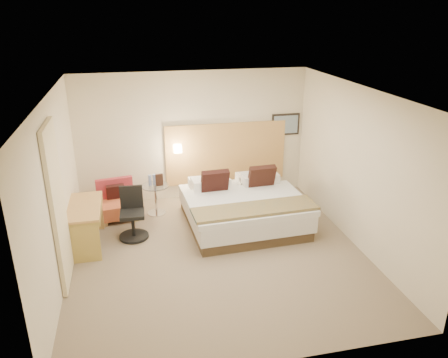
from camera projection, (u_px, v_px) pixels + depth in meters
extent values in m
cube|color=#76654F|center=(218.00, 254.00, 7.33)|extent=(4.80, 5.00, 0.02)
cube|color=white|center=(217.00, 92.00, 6.33)|extent=(4.80, 5.00, 0.02)
cube|color=beige|center=(193.00, 136.00, 9.11)|extent=(4.80, 0.02, 2.70)
cube|color=beige|center=(266.00, 265.00, 4.55)|extent=(4.80, 0.02, 2.70)
cube|color=beige|center=(55.00, 192.00, 6.34)|extent=(0.02, 5.00, 2.70)
cube|color=beige|center=(358.00, 168.00, 7.31)|extent=(0.02, 5.00, 2.70)
cube|color=tan|center=(226.00, 153.00, 9.36)|extent=(2.60, 0.04, 1.30)
cube|color=black|center=(286.00, 124.00, 9.43)|extent=(0.62, 0.03, 0.47)
cube|color=gray|center=(286.00, 125.00, 9.42)|extent=(0.54, 0.01, 0.39)
cylinder|color=silver|center=(177.00, 148.00, 9.03)|extent=(0.02, 0.12, 0.02)
cube|color=#FFEDC6|center=(178.00, 149.00, 8.98)|extent=(0.15, 0.15, 0.15)
cube|color=beige|center=(58.00, 207.00, 6.18)|extent=(0.06, 0.90, 2.42)
cylinder|color=#889CD2|center=(150.00, 180.00, 8.52)|extent=(0.07, 0.07, 0.22)
cylinder|color=#99B1ED|center=(154.00, 179.00, 8.56)|extent=(0.07, 0.07, 0.22)
cube|color=#321C14|center=(159.00, 180.00, 8.51)|extent=(0.15, 0.07, 0.24)
cube|color=#433221|center=(242.00, 219.00, 8.33)|extent=(2.11, 2.11, 0.19)
cube|color=silver|center=(243.00, 207.00, 8.24)|extent=(2.17, 2.17, 0.31)
cube|color=silver|center=(248.00, 203.00, 7.90)|extent=(2.21, 1.60, 0.10)
cube|color=white|center=(208.00, 183.00, 8.71)|extent=(0.75, 0.43, 0.19)
cube|color=white|center=(255.00, 178.00, 8.96)|extent=(0.75, 0.43, 0.19)
cube|color=white|center=(211.00, 183.00, 8.43)|extent=(0.75, 0.43, 0.19)
cube|color=silver|center=(259.00, 178.00, 8.68)|extent=(0.75, 0.43, 0.19)
cube|color=black|center=(215.00, 183.00, 8.22)|extent=(0.53, 0.30, 0.53)
cube|color=black|center=(262.00, 178.00, 8.45)|extent=(0.53, 0.30, 0.53)
cube|color=orange|center=(255.00, 209.00, 7.50)|extent=(2.21, 0.67, 0.05)
cube|color=tan|center=(106.00, 224.00, 8.24)|extent=(0.08, 0.08, 0.09)
cube|color=tan|center=(136.00, 219.00, 8.43)|extent=(0.08, 0.08, 0.09)
cube|color=#9F794B|center=(102.00, 213.00, 8.67)|extent=(0.08, 0.08, 0.09)
cube|color=#AF6F52|center=(131.00, 209.00, 8.86)|extent=(0.08, 0.08, 0.09)
cube|color=#BA5532|center=(118.00, 208.00, 8.48)|extent=(0.79, 0.72, 0.27)
cube|color=#A32B36|center=(115.00, 188.00, 8.59)|extent=(0.72, 0.21, 0.40)
cube|color=black|center=(116.00, 192.00, 8.52)|extent=(0.36, 0.22, 0.35)
cylinder|color=silver|center=(157.00, 213.00, 8.77)|extent=(0.42, 0.42, 0.02)
cylinder|color=silver|center=(156.00, 199.00, 8.66)|extent=(0.05, 0.05, 0.56)
cylinder|color=silver|center=(155.00, 186.00, 8.55)|extent=(0.61, 0.61, 0.01)
cube|color=tan|center=(84.00, 207.00, 7.34)|extent=(0.55, 1.20, 0.04)
cube|color=#B19745|center=(84.00, 243.00, 6.97)|extent=(0.50, 0.04, 0.71)
cube|color=#B18445|center=(89.00, 213.00, 7.98)|extent=(0.50, 0.04, 0.71)
cube|color=#AD9644|center=(88.00, 211.00, 7.38)|extent=(0.45, 1.12, 0.10)
cylinder|color=black|center=(134.00, 236.00, 7.83)|extent=(0.54, 0.54, 0.04)
cylinder|color=black|center=(133.00, 225.00, 7.75)|extent=(0.06, 0.06, 0.40)
cube|color=black|center=(132.00, 214.00, 7.67)|extent=(0.44, 0.44, 0.07)
cube|color=black|center=(131.00, 197.00, 7.75)|extent=(0.40, 0.07, 0.42)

